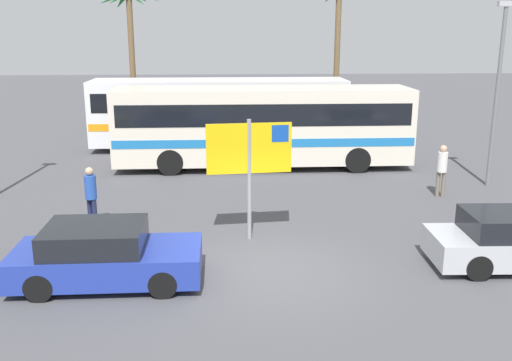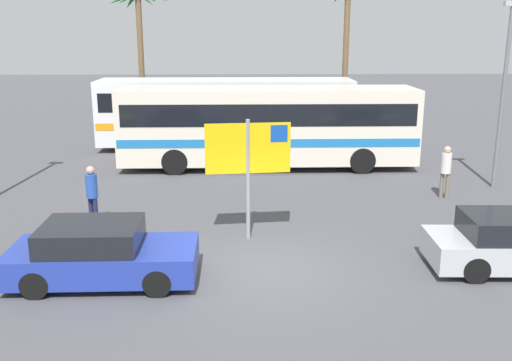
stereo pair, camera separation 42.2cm
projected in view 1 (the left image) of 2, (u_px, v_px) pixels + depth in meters
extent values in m
plane|color=#4C4C51|center=(268.00, 272.00, 13.14)|extent=(120.00, 120.00, 0.00)
cube|color=silver|center=(263.00, 125.00, 22.76)|extent=(11.63, 2.57, 2.90)
cube|color=black|center=(263.00, 111.00, 22.62)|extent=(11.16, 2.60, 0.84)
cube|color=#1E70B7|center=(263.00, 137.00, 22.89)|extent=(11.51, 2.60, 0.32)
cylinder|color=black|center=(345.00, 148.00, 24.38)|extent=(1.00, 0.28, 1.00)
cylinder|color=black|center=(357.00, 160.00, 22.14)|extent=(1.00, 0.28, 1.00)
cylinder|color=black|center=(175.00, 150.00, 24.00)|extent=(1.00, 0.28, 1.00)
cylinder|color=black|center=(170.00, 162.00, 21.76)|extent=(1.00, 0.28, 1.00)
cube|color=white|center=(220.00, 111.00, 26.47)|extent=(11.63, 2.57, 2.90)
cube|color=black|center=(219.00, 99.00, 26.33)|extent=(11.16, 2.60, 0.84)
cube|color=orange|center=(220.00, 122.00, 26.60)|extent=(11.51, 2.60, 0.32)
cylinder|color=black|center=(293.00, 132.00, 28.10)|extent=(1.00, 0.28, 1.00)
cylinder|color=black|center=(300.00, 141.00, 25.86)|extent=(1.00, 0.28, 1.00)
cylinder|color=black|center=(146.00, 134.00, 27.72)|extent=(1.00, 0.28, 1.00)
cylinder|color=black|center=(139.00, 143.00, 25.48)|extent=(1.00, 0.28, 1.00)
cylinder|color=gray|center=(249.00, 181.00, 14.82)|extent=(0.11, 0.11, 3.20)
cube|color=yellow|center=(249.00, 148.00, 14.60)|extent=(2.20, 0.28, 1.30)
cube|color=#1447A8|center=(280.00, 133.00, 14.63)|extent=(0.44, 0.11, 0.44)
cylinder|color=black|center=(455.00, 243.00, 14.07)|extent=(0.61, 0.18, 0.60)
cylinder|color=black|center=(479.00, 268.00, 12.62)|extent=(0.61, 0.18, 0.60)
cube|color=#23389E|center=(108.00, 262.00, 12.46)|extent=(4.07, 1.84, 0.64)
cube|color=black|center=(95.00, 237.00, 12.30)|extent=(2.12, 1.68, 0.52)
cylinder|color=black|center=(169.00, 254.00, 13.39)|extent=(0.60, 0.17, 0.60)
cylinder|color=black|center=(163.00, 284.00, 11.79)|extent=(0.60, 0.17, 0.60)
cylinder|color=black|center=(60.00, 257.00, 13.23)|extent=(0.60, 0.17, 0.60)
cylinder|color=black|center=(38.00, 288.00, 11.63)|extent=(0.60, 0.17, 0.60)
cylinder|color=#706656|center=(443.00, 184.00, 18.94)|extent=(0.13, 0.13, 0.84)
cylinder|color=#706656|center=(438.00, 184.00, 19.00)|extent=(0.13, 0.13, 0.84)
cylinder|color=silver|center=(442.00, 162.00, 18.78)|extent=(0.32, 0.32, 0.67)
sphere|color=tan|center=(444.00, 149.00, 18.66)|extent=(0.23, 0.23, 0.23)
cylinder|color=#1E2347|center=(95.00, 214.00, 15.94)|extent=(0.13, 0.13, 0.84)
cylinder|color=#1E2347|center=(90.00, 213.00, 16.02)|extent=(0.13, 0.13, 0.84)
cylinder|color=#2851B2|center=(90.00, 187.00, 15.79)|extent=(0.32, 0.32, 0.67)
sphere|color=tan|center=(89.00, 171.00, 15.67)|extent=(0.23, 0.23, 0.23)
cylinder|color=slate|center=(496.00, 100.00, 19.66)|extent=(0.14, 0.14, 6.11)
cube|color=#B2B2B7|center=(507.00, 4.00, 18.85)|extent=(0.56, 0.20, 0.16)
cylinder|color=brown|center=(132.00, 63.00, 31.54)|extent=(0.32, 0.32, 7.22)
cylinder|color=brown|center=(337.00, 61.00, 31.73)|extent=(0.32, 0.32, 7.39)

